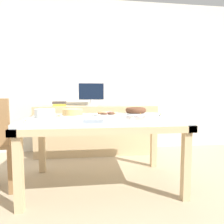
{
  "coord_description": "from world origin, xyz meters",
  "views": [
    {
      "loc": [
        -0.17,
        -2.12,
        0.97
      ],
      "look_at": [
        0.09,
        -0.09,
        0.8
      ],
      "focal_mm": 32.0,
      "sensor_mm": 36.0,
      "label": 1
    }
  ],
  "objects": [
    {
      "name": "sideboard",
      "position": [
        0.0,
        1.16,
        0.4
      ],
      "size": [
        1.95,
        0.44,
        0.79
      ],
      "color": "#D1B284",
      "rests_on": "ground"
    },
    {
      "name": "tealight_centre",
      "position": [
        0.44,
        0.07,
        0.75
      ],
      "size": [
        0.04,
        0.04,
        0.04
      ],
      "color": "silver",
      "rests_on": "dining_table"
    },
    {
      "name": "cake_chocolate_round",
      "position": [
        -0.32,
        0.15,
        0.77
      ],
      "size": [
        0.28,
        0.28,
        0.08
      ],
      "color": "white",
      "rests_on": "dining_table"
    },
    {
      "name": "plate_stack",
      "position": [
        -0.6,
        0.04,
        0.78
      ],
      "size": [
        0.21,
        0.21,
        0.09
      ],
      "color": "white",
      "rests_on": "dining_table"
    },
    {
      "name": "tealight_near_cakes",
      "position": [
        0.2,
        -0.09,
        0.75
      ],
      "size": [
        0.04,
        0.04,
        0.04
      ],
      "color": "silver",
      "rests_on": "dining_table"
    },
    {
      "name": "tealight_near_front",
      "position": [
        -0.68,
        -0.36,
        0.75
      ],
      "size": [
        0.04,
        0.04,
        0.04
      ],
      "color": "silver",
      "rests_on": "dining_table"
    },
    {
      "name": "tealight_left_edge",
      "position": [
        0.28,
        -0.18,
        0.75
      ],
      "size": [
        0.04,
        0.04,
        0.04
      ],
      "color": "silver",
      "rests_on": "dining_table"
    },
    {
      "name": "cake_golden_bundt",
      "position": [
        0.44,
        0.29,
        0.78
      ],
      "size": [
        0.28,
        0.28,
        0.08
      ],
      "color": "white",
      "rests_on": "dining_table"
    },
    {
      "name": "dining_table",
      "position": [
        0.0,
        0.0,
        0.65
      ],
      "size": [
        1.59,
        1.01,
        0.74
      ],
      "color": "silver",
      "rests_on": "ground"
    },
    {
      "name": "book_stack",
      "position": [
        -0.6,
        1.16,
        0.83
      ],
      "size": [
        0.22,
        0.2,
        0.08
      ],
      "color": "#B29933",
      "rests_on": "sideboard"
    },
    {
      "name": "ground_plane",
      "position": [
        0.0,
        0.0,
        0.0
      ],
      "size": [
        12.0,
        12.0,
        0.0
      ],
      "primitive_type": "plane",
      "color": "tan"
    },
    {
      "name": "pastry_platter",
      "position": [
        0.08,
        0.2,
        0.75
      ],
      "size": [
        0.37,
        0.37,
        0.04
      ],
      "color": "white",
      "rests_on": "dining_table"
    },
    {
      "name": "computer_monitor",
      "position": [
        -0.08,
        1.16,
        0.98
      ],
      "size": [
        0.42,
        0.2,
        0.38
      ],
      "color": "silver",
      "rests_on": "sideboard"
    },
    {
      "name": "wall_back",
      "position": [
        0.0,
        1.46,
        1.3
      ],
      "size": [
        8.0,
        0.1,
        2.6
      ],
      "primitive_type": "cube",
      "color": "silver",
      "rests_on": "ground"
    },
    {
      "name": "tealight_right_edge",
      "position": [
        0.65,
        0.0,
        0.75
      ],
      "size": [
        0.04,
        0.04,
        0.04
      ],
      "color": "silver",
      "rests_on": "dining_table"
    }
  ]
}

